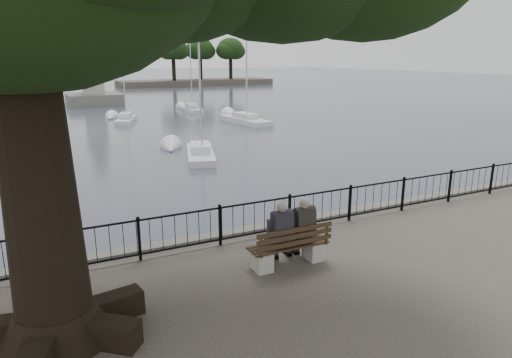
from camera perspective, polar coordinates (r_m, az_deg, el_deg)
harbor at (r=12.61m, az=-1.01°, el=-8.71°), size 260.00×260.00×1.20m
railing at (r=11.80m, az=0.00°, el=-4.89°), size 22.06×0.06×1.00m
bench at (r=10.45m, az=4.21°, el=-8.94°), size 1.88×0.57×0.99m
person_left at (r=10.28m, az=2.83°, el=-7.04°), size 0.46×0.77×1.57m
person_right at (r=10.55m, az=5.59°, el=-6.50°), size 0.46×0.77×1.57m
lion_monument at (r=57.89m, az=-19.69°, el=10.94°), size 6.03×6.03×8.89m
sailboat_b at (r=32.75m, az=-27.17°, el=4.30°), size 3.09×6.17×13.79m
sailboat_c at (r=26.03m, az=-6.96°, el=3.34°), size 2.87×5.34×10.89m
sailboat_d at (r=39.58m, az=-1.36°, el=7.42°), size 2.38×6.30×10.08m
sailboat_f at (r=41.86m, az=-15.94°, el=7.30°), size 2.74×4.83×9.62m
sailboat_g at (r=48.70m, az=-8.06°, el=8.74°), size 1.41×4.67×9.30m
far_shore at (r=92.09m, az=-7.11°, el=14.02°), size 30.00×8.60×9.18m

